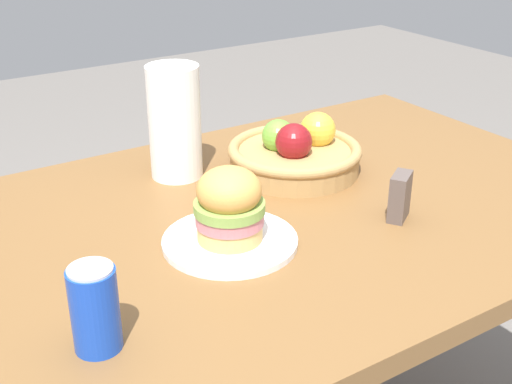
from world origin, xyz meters
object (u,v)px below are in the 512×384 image
object	(u,v)px
paper_towel_roll	(175,122)
fruit_basket	(295,153)
soda_can	(95,309)
sandwich	(229,205)
plate	(230,241)
napkin_holder	(400,197)

from	to	relation	value
paper_towel_roll	fruit_basket	bearing A→B (deg)	-27.36
soda_can	sandwich	bearing A→B (deg)	26.23
paper_towel_roll	plate	bearing A→B (deg)	-100.54
paper_towel_roll	soda_can	bearing A→B (deg)	-127.33
sandwich	napkin_holder	distance (m)	0.33
plate	napkin_holder	size ratio (longest dim) A/B	2.65
sandwich	soda_can	bearing A→B (deg)	-153.77
paper_towel_roll	napkin_holder	bearing A→B (deg)	-57.66
sandwich	fruit_basket	xyz separation A→B (m)	(0.29, 0.20, -0.04)
soda_can	paper_towel_roll	distance (m)	0.59
plate	paper_towel_roll	world-z (taller)	paper_towel_roll
napkin_holder	paper_towel_roll	bearing A→B (deg)	89.39
sandwich	paper_towel_roll	xyz separation A→B (m)	(0.06, 0.32, 0.04)
plate	napkin_holder	xyz separation A→B (m)	(0.32, -0.09, 0.04)
plate	paper_towel_roll	xyz separation A→B (m)	(0.06, 0.32, 0.11)
soda_can	fruit_basket	bearing A→B (deg)	30.94
fruit_basket	plate	bearing A→B (deg)	-144.62
napkin_holder	sandwich	bearing A→B (deg)	131.91
plate	sandwich	world-z (taller)	sandwich
sandwich	soda_can	xyz separation A→B (m)	(-0.30, -0.15, -0.01)
sandwich	soda_can	distance (m)	0.33
plate	soda_can	xyz separation A→B (m)	(-0.30, -0.15, 0.06)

